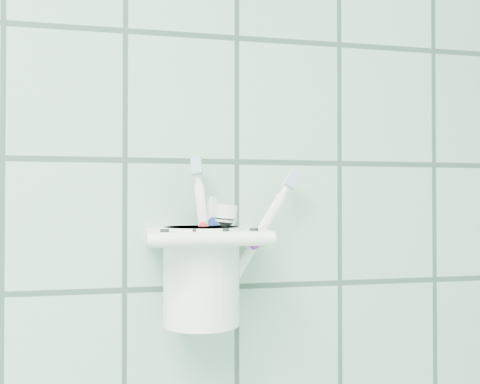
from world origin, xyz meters
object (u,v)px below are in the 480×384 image
at_px(toothbrush_pink, 213,234).
at_px(toothpaste_tube, 217,251).
at_px(toothbrush_orange, 214,228).
at_px(holder_bracket, 205,238).
at_px(cup, 201,272).
at_px(toothbrush_blue, 207,224).

bearing_deg(toothbrush_pink, toothpaste_tube, 68.39).
bearing_deg(toothbrush_orange, holder_bracket, -127.48).
xyz_separation_m(cup, toothbrush_pink, (0.01, -0.00, 0.04)).
bearing_deg(toothbrush_orange, toothbrush_blue, -112.98).
height_order(toothbrush_pink, toothpaste_tube, toothbrush_pink).
height_order(holder_bracket, toothbrush_pink, toothbrush_pink).
distance_m(holder_bracket, toothbrush_pink, 0.01).
bearing_deg(holder_bracket, cup, 128.22).
bearing_deg(toothbrush_blue, toothbrush_pink, 53.85).
bearing_deg(holder_bracket, toothbrush_orange, 53.80).
bearing_deg(cup, toothbrush_orange, 38.92).
height_order(holder_bracket, toothpaste_tube, toothpaste_tube).
relative_size(cup, toothbrush_orange, 0.58).
distance_m(toothbrush_orange, toothpaste_tube, 0.03).
bearing_deg(toothbrush_pink, cup, -178.26).
relative_size(toothbrush_orange, toothpaste_tube, 1.45).
bearing_deg(holder_bracket, toothbrush_blue, -91.05).
relative_size(toothbrush_blue, toothpaste_tube, 1.58).
relative_size(holder_bracket, cup, 1.20).
bearing_deg(toothbrush_orange, toothpaste_tube, -69.40).
distance_m(holder_bracket, toothpaste_tube, 0.03).
distance_m(toothbrush_pink, toothbrush_orange, 0.02).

